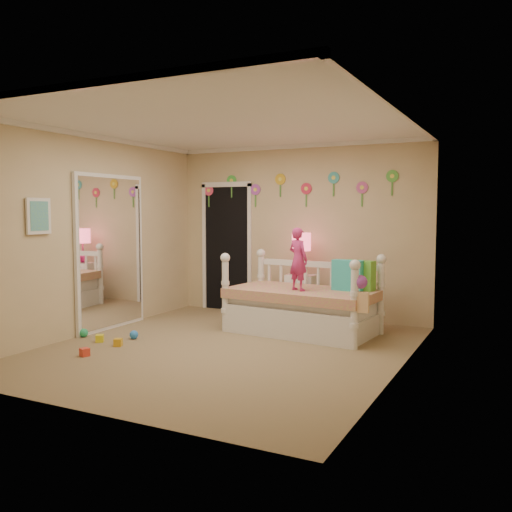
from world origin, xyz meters
The scene contains 18 objects.
floor centered at (0.00, 0.00, 0.00)m, with size 4.00×4.50×0.01m, color #7F684C.
ceiling centered at (0.00, 0.00, 2.60)m, with size 4.00×4.50×0.01m, color white.
back_wall centered at (0.00, 2.25, 1.30)m, with size 4.00×0.01×2.60m, color tan.
left_wall centered at (-2.00, 0.00, 1.30)m, with size 0.01×4.50×2.60m, color tan.
right_wall centered at (2.00, 0.00, 1.30)m, with size 0.01×4.50×2.60m, color tan.
crown_molding centered at (0.00, 0.00, 2.57)m, with size 4.00×4.50×0.06m, color white, non-canonical shape.
daybed centered at (0.48, 1.20, 0.53)m, with size 1.94×1.04×1.05m, color white, non-canonical shape.
pillow_turquoise centered at (1.06, 1.32, 0.78)m, with size 0.39×0.14×0.39m, color #24B78E.
pillow_lime centered at (1.18, 1.44, 0.78)m, with size 0.41×0.15×0.39m, color #64B838.
child centered at (0.48, 1.04, 0.99)m, with size 0.30×0.19×0.81m, color #CA2E74.
nightstand centered at (0.17, 1.92, 0.34)m, with size 0.41×0.31×0.68m, color white.
table_lamp centered at (0.17, 1.92, 1.09)m, with size 0.28×0.28×0.61m.
closet_doorway centered at (-1.25, 2.23, 1.03)m, with size 0.90×0.04×2.07m, color black.
flower_decals centered at (-0.09, 2.24, 1.94)m, with size 3.40×0.02×0.50m, color #B2668C, non-canonical shape.
mirror_closet centered at (-1.96, 0.30, 1.05)m, with size 0.07×1.30×2.10m, color white.
wall_picture centered at (-1.97, -0.90, 1.55)m, with size 0.05×0.34×0.42m, color white.
hanging_bag centered at (1.40, 0.69, 0.64)m, with size 0.20×0.16×0.36m, color beige, non-canonical shape.
toy_scatter centered at (-1.55, -0.46, 0.06)m, with size 0.80×1.30×0.11m, color #996666, non-canonical shape.
Camera 1 is at (3.13, -5.47, 1.61)m, focal length 38.51 mm.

